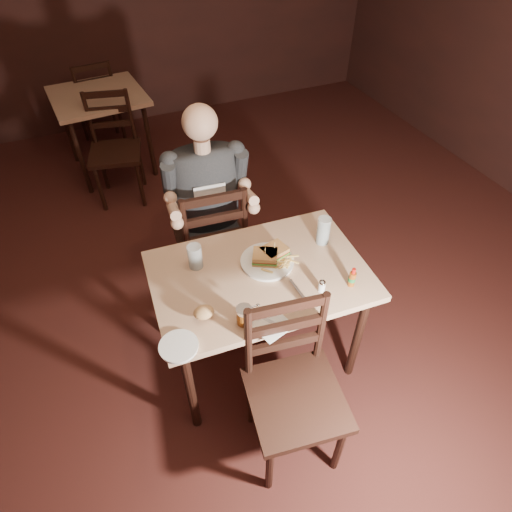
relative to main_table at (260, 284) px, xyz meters
name	(u,v)px	position (x,y,z in m)	size (l,w,h in m)	color
room_shell	(233,156)	(-0.07, 0.15, 0.72)	(7.00, 7.00, 7.00)	black
main_table	(260,284)	(0.00, 0.00, 0.00)	(1.17, 0.82, 0.77)	tan
bg_table	(99,103)	(-0.46, 2.65, 0.00)	(0.87, 0.87, 0.77)	tan
chair_far	(211,237)	(-0.06, 0.68, -0.19)	(0.45, 0.49, 0.98)	black
chair_near	(296,399)	(-0.06, -0.58, -0.20)	(0.45, 0.49, 0.97)	black
bg_chair_far	(97,103)	(-0.46, 3.20, -0.23)	(0.42, 0.46, 0.91)	black
bg_chair_near	(115,153)	(-0.46, 2.10, -0.22)	(0.43, 0.47, 0.93)	black
diner	(207,182)	(-0.06, 0.64, 0.28)	(0.53, 0.41, 0.91)	#2E3033
dinner_plate	(267,262)	(0.07, 0.05, 0.10)	(0.28, 0.28, 0.02)	white
sandwich_left	(265,254)	(0.05, 0.05, 0.16)	(0.13, 0.11, 0.11)	#BD8748
sandwich_right	(275,249)	(0.12, 0.07, 0.16)	(0.13, 0.11, 0.11)	#BD8748
fries_pile	(278,260)	(0.12, 0.02, 0.12)	(0.25, 0.18, 0.04)	#F2C15C
ketchup_dollop	(272,262)	(0.08, 0.03, 0.11)	(0.04, 0.04, 0.01)	maroon
glass_left	(195,257)	(-0.29, 0.18, 0.16)	(0.08, 0.08, 0.14)	silver
glass_right	(323,231)	(0.42, 0.09, 0.17)	(0.07, 0.07, 0.17)	silver
hot_sauce	(352,277)	(0.39, -0.26, 0.15)	(0.04, 0.04, 0.12)	#853F0F
salt_shaker	(322,286)	(0.24, -0.23, 0.12)	(0.04, 0.04, 0.06)	white
syrup_dispenser	(244,315)	(-0.20, -0.26, 0.14)	(0.08, 0.08, 0.10)	#853F0F
napkin	(272,325)	(-0.08, -0.33, 0.09)	(0.16, 0.15, 0.00)	white
knife	(265,319)	(-0.10, -0.29, 0.09)	(0.01, 0.22, 0.01)	silver
fork	(299,291)	(0.13, -0.20, 0.09)	(0.01, 0.18, 0.01)	silver
side_plate	(179,347)	(-0.52, -0.28, 0.09)	(0.17, 0.17, 0.01)	white
bread_roll	(204,312)	(-0.36, -0.17, 0.13)	(0.10, 0.08, 0.06)	tan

